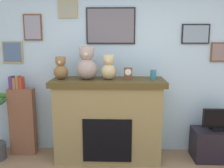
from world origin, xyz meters
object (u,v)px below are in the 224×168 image
at_px(mantel_clock, 128,74).
at_px(teddy_bear_tan, 61,69).
at_px(teddy_bear_brown, 87,64).
at_px(teddy_bear_cream, 109,68).
at_px(tv_stand, 216,144).
at_px(bookshelf, 22,119).
at_px(fireplace, 108,119).
at_px(television, 218,120).
at_px(candle_jar, 153,75).

bearing_deg(mantel_clock, teddy_bear_tan, 179.94).
height_order(teddy_bear_brown, teddy_bear_cream, teddy_bear_brown).
relative_size(tv_stand, teddy_bear_tan, 2.09).
xyz_separation_m(bookshelf, mantel_clock, (1.61, -0.11, 0.73)).
distance_m(fireplace, teddy_bear_tan, 1.00).
bearing_deg(television, tv_stand, 90.00).
distance_m(teddy_bear_tan, teddy_bear_brown, 0.38).
bearing_deg(teddy_bear_tan, tv_stand, 0.25).
height_order(mantel_clock, teddy_bear_cream, teddy_bear_cream).
bearing_deg(fireplace, mantel_clock, -3.80).
bearing_deg(mantel_clock, tv_stand, 0.48).
relative_size(bookshelf, tv_stand, 1.79).
xyz_separation_m(television, candle_jar, (-0.96, -0.01, 0.67)).
height_order(bookshelf, mantel_clock, mantel_clock).
distance_m(candle_jar, teddy_bear_tan, 1.32).
relative_size(bookshelf, television, 2.71).
distance_m(tv_stand, mantel_clock, 1.69).
height_order(fireplace, television, fireplace).
height_order(fireplace, bookshelf, bookshelf).
xyz_separation_m(tv_stand, teddy_bear_cream, (-1.60, -0.01, 1.13)).
height_order(television, teddy_bear_cream, teddy_bear_cream).
distance_m(bookshelf, tv_stand, 2.95).
relative_size(tv_stand, teddy_bear_cream, 1.94).
relative_size(bookshelf, teddy_bear_tan, 3.73).
distance_m(bookshelf, teddy_bear_brown, 1.34).
xyz_separation_m(fireplace, teddy_bear_brown, (-0.30, -0.02, 0.81)).
height_order(fireplace, mantel_clock, mantel_clock).
height_order(fireplace, tv_stand, fireplace).
bearing_deg(fireplace, television, -0.33).
bearing_deg(bookshelf, tv_stand, -1.95).
height_order(mantel_clock, teddy_bear_tan, teddy_bear_tan).
height_order(bookshelf, teddy_bear_brown, teddy_bear_brown).
xyz_separation_m(tv_stand, television, (0.00, -0.00, 0.38)).
distance_m(tv_stand, teddy_bear_cream, 1.96).
bearing_deg(teddy_bear_tan, fireplace, 1.54).
height_order(fireplace, teddy_bear_cream, teddy_bear_cream).
distance_m(teddy_bear_tan, teddy_bear_cream, 0.68).
bearing_deg(fireplace, teddy_bear_cream, -64.46).
xyz_separation_m(fireplace, teddy_bear_tan, (-0.67, -0.02, 0.74)).
distance_m(mantel_clock, teddy_bear_tan, 0.96).
relative_size(teddy_bear_brown, teddy_bear_cream, 1.35).
xyz_separation_m(mantel_clock, teddy_bear_tan, (-0.96, 0.00, 0.06)).
relative_size(tv_stand, candle_jar, 4.94).
distance_m(teddy_bear_brown, teddy_bear_cream, 0.31).
distance_m(tv_stand, teddy_bear_brown, 2.25).
distance_m(fireplace, teddy_bear_brown, 0.86).
relative_size(candle_jar, teddy_bear_tan, 0.42).
xyz_separation_m(television, teddy_bear_tan, (-2.28, -0.01, 0.75)).
relative_size(fireplace, television, 3.57).
height_order(tv_stand, teddy_bear_cream, teddy_bear_cream).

